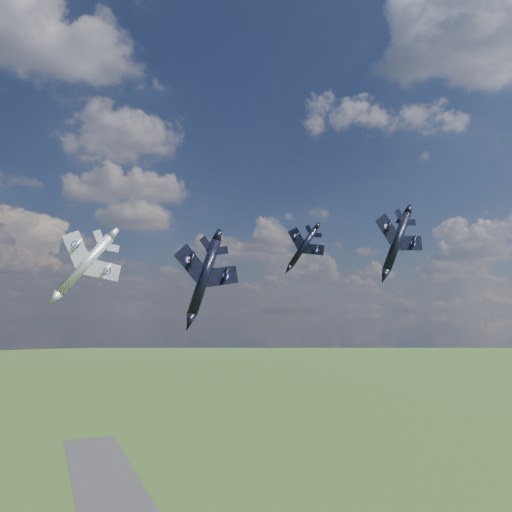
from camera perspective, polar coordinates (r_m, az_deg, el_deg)
name	(u,v)px	position (r m, az deg, el deg)	size (l,w,h in m)	color
jet_lead_navy	(204,277)	(70.40, -5.93, -2.38)	(10.95, 15.26, 3.16)	black
jet_right_navy	(397,242)	(84.49, 15.80, 1.58)	(10.43, 14.54, 3.01)	black
jet_high_navy	(303,247)	(110.85, 5.40, 0.99)	(9.78, 13.63, 2.82)	black
jet_left_silver	(85,265)	(80.51, -18.96, -0.94)	(11.07, 15.43, 3.19)	#969A9F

